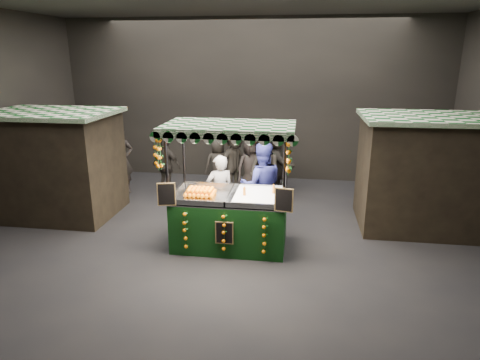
# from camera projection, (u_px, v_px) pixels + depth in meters

# --- Properties ---
(ground) EXTENTS (12.00, 12.00, 0.00)m
(ground) POSITION_uv_depth(u_px,v_px,m) (224.00, 240.00, 9.09)
(ground) COLOR black
(ground) RESTS_ON ground
(market_hall) EXTENTS (12.10, 10.10, 5.05)m
(market_hall) POSITION_uv_depth(u_px,v_px,m) (222.00, 81.00, 8.11)
(market_hall) COLOR black
(market_hall) RESTS_ON ground
(neighbour_stall_left) EXTENTS (3.00, 2.20, 2.60)m
(neighbour_stall_left) POSITION_uv_depth(u_px,v_px,m) (56.00, 164.00, 10.27)
(neighbour_stall_left) COLOR black
(neighbour_stall_left) RESTS_ON ground
(neighbour_stall_right) EXTENTS (3.00, 2.20, 2.60)m
(neighbour_stall_right) POSITION_uv_depth(u_px,v_px,m) (425.00, 172.00, 9.52)
(neighbour_stall_right) COLOR black
(neighbour_stall_right) RESTS_ON ground
(juice_stall) EXTENTS (2.67, 1.57, 2.59)m
(juice_stall) POSITION_uv_depth(u_px,v_px,m) (230.00, 210.00, 8.60)
(juice_stall) COLOR black
(juice_stall) RESTS_ON ground
(vendor_grey) EXTENTS (0.75, 0.65, 1.75)m
(vendor_grey) POSITION_uv_depth(u_px,v_px,m) (220.00, 193.00, 9.48)
(vendor_grey) COLOR slate
(vendor_grey) RESTS_ON ground
(vendor_blue) EXTENTS (1.11, 0.94, 2.02)m
(vendor_blue) POSITION_uv_depth(u_px,v_px,m) (261.00, 186.00, 9.53)
(vendor_blue) COLOR navy
(vendor_blue) RESTS_ON ground
(shopper_0) EXTENTS (0.85, 0.77, 1.94)m
(shopper_0) POSITION_uv_depth(u_px,v_px,m) (121.00, 161.00, 11.95)
(shopper_0) COLOR black
(shopper_0) RESTS_ON ground
(shopper_1) EXTENTS (1.14, 1.12, 1.86)m
(shopper_1) POSITION_uv_depth(u_px,v_px,m) (264.00, 171.00, 11.00)
(shopper_1) COLOR black
(shopper_1) RESTS_ON ground
(shopper_2) EXTENTS (1.04, 0.69, 1.64)m
(shopper_2) POSITION_uv_depth(u_px,v_px,m) (167.00, 166.00, 11.98)
(shopper_2) COLOR #292521
(shopper_2) RESTS_ON ground
(shopper_3) EXTENTS (1.33, 1.38, 1.89)m
(shopper_3) POSITION_uv_depth(u_px,v_px,m) (235.00, 162.00, 11.88)
(shopper_3) COLOR black
(shopper_3) RESTS_ON ground
(shopper_4) EXTENTS (0.91, 0.79, 1.57)m
(shopper_4) POSITION_uv_depth(u_px,v_px,m) (218.00, 165.00, 12.22)
(shopper_4) COLOR #2A2622
(shopper_4) RESTS_ON ground
(shopper_5) EXTENTS (1.25, 1.81, 1.88)m
(shopper_5) POSITION_uv_depth(u_px,v_px,m) (275.00, 162.00, 11.90)
(shopper_5) COLOR #2B2723
(shopper_5) RESTS_ON ground
(shopper_6) EXTENTS (0.56, 0.74, 1.80)m
(shopper_6) POSITION_uv_depth(u_px,v_px,m) (280.00, 159.00, 12.43)
(shopper_6) COLOR #2A2622
(shopper_6) RESTS_ON ground
(shopper_7) EXTENTS (1.03, 0.94, 1.77)m
(shopper_7) POSITION_uv_depth(u_px,v_px,m) (251.00, 168.00, 11.47)
(shopper_7) COLOR black
(shopper_7) RESTS_ON ground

